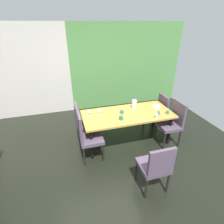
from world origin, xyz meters
The scene contains 18 objects.
ground_plane centered at (0.00, 0.00, -0.01)m, with size 6.29×5.43×0.02m, color black.
back_panel_interior centered at (-1.77, 2.66, 1.26)m, with size 2.74×0.10×2.52m, color silver.
garden_window_panel centered at (1.37, 2.66, 1.26)m, with size 3.55×0.10×2.52m, color #57944C.
dining_table centered at (0.62, 0.60, 0.65)m, with size 1.95×0.89×0.73m.
chair_right_near centered at (1.56, 0.29, 0.54)m, with size 0.44×0.44×0.99m.
chair_head_near centered at (0.57, -0.77, 0.52)m, with size 0.44×0.44×0.92m.
chair_left_far centered at (-0.33, 0.91, 0.53)m, with size 0.45×0.44×0.95m.
chair_right_far centered at (1.56, 0.91, 0.52)m, with size 0.44×0.44×0.91m.
chair_left_near centered at (-0.33, 0.29, 0.56)m, with size 0.45×0.44×1.03m.
wine_glass_center centered at (-0.19, 0.76, 0.84)m, with size 0.07×0.07×0.14m.
wine_glass_west centered at (1.11, 0.25, 0.84)m, with size 0.07×0.07×0.16m.
wine_glass_left centered at (0.02, 0.73, 0.84)m, with size 0.07×0.07×0.16m.
serving_bowl_right centered at (1.35, 0.69, 0.76)m, with size 0.20×0.20×0.05m, color beige.
cup_east centered at (0.50, 0.64, 0.77)m, with size 0.07×0.07×0.07m, color #296B62.
cup_corner centered at (1.44, 0.35, 0.77)m, with size 0.07×0.07×0.07m, color #377971.
cup_rear centered at (1.22, 0.36, 0.78)m, with size 0.07×0.07×0.09m, color #397971.
cup_north centered at (0.39, 0.38, 0.77)m, with size 0.08×0.08×0.08m, color #247559.
pitcher_near_window centered at (0.85, 0.80, 0.83)m, with size 0.12×0.10×0.20m.
Camera 1 is at (-0.65, -2.51, 2.49)m, focal length 28.00 mm.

